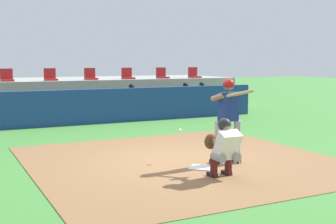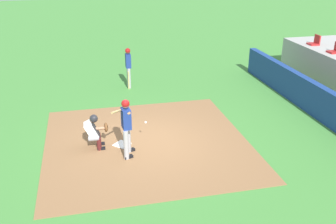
% 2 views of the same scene
% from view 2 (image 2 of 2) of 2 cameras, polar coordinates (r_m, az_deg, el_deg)
% --- Properties ---
extents(ground_plane, '(80.00, 80.00, 0.00)m').
position_cam_2_polar(ground_plane, '(12.33, -3.18, -4.56)').
color(ground_plane, '#428438').
extents(dirt_infield, '(6.40, 6.40, 0.01)m').
position_cam_2_polar(dirt_infield, '(12.32, -3.19, -4.54)').
color(dirt_infield, olive).
rests_on(dirt_infield, ground).
extents(home_plate, '(0.62, 0.62, 0.02)m').
position_cam_2_polar(home_plate, '(12.23, -6.90, -4.82)').
color(home_plate, white).
rests_on(home_plate, dirt_infield).
extents(batter_at_plate, '(0.74, 0.71, 1.80)m').
position_cam_2_polar(batter_at_plate, '(11.17, -6.24, -1.81)').
color(batter_at_plate, '#99999E').
rests_on(batter_at_plate, ground).
extents(catcher_crouched, '(0.49, 1.96, 1.13)m').
position_cam_2_polar(catcher_crouched, '(11.93, -10.86, -2.69)').
color(catcher_crouched, gray).
rests_on(catcher_crouched, ground).
extents(on_deck_batter, '(0.58, 0.23, 1.79)m').
position_cam_2_polar(on_deck_batter, '(16.99, -5.96, 6.96)').
color(on_deck_batter, '#99999E').
rests_on(on_deck_batter, ground).
extents(dugout_wall, '(13.00, 0.30, 1.20)m').
position_cam_2_polar(dugout_wall, '(14.51, 22.95, 0.55)').
color(dugout_wall, navy).
rests_on(dugout_wall, ground).
extents(stadium_seat_0, '(0.46, 0.46, 0.48)m').
position_cam_2_polar(stadium_seat_0, '(20.31, 21.09, 9.73)').
color(stadium_seat_0, '#A51E1E').
rests_on(stadium_seat_0, stands_platform).
extents(stadium_seat_1, '(0.46, 0.46, 0.48)m').
position_cam_2_polar(stadium_seat_1, '(19.01, 23.71, 8.49)').
color(stadium_seat_1, '#A51E1E').
rests_on(stadium_seat_1, stands_platform).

